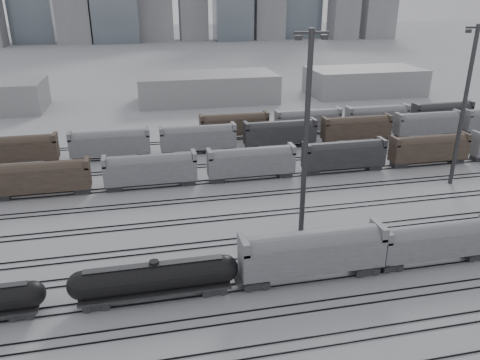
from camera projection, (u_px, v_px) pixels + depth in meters
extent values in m
plane|color=#B6B7BB|center=(249.00, 292.00, 50.49)|extent=(900.00, 900.00, 0.00)
cube|color=black|center=(274.00, 354.00, 41.66)|extent=(220.00, 0.07, 0.16)
cube|color=black|center=(270.00, 343.00, 42.96)|extent=(220.00, 0.07, 0.16)
cube|color=black|center=(260.00, 319.00, 46.19)|extent=(220.00, 0.07, 0.16)
cube|color=black|center=(257.00, 310.00, 47.49)|extent=(220.00, 0.07, 0.16)
cube|color=black|center=(249.00, 290.00, 50.72)|extent=(220.00, 0.07, 0.16)
cube|color=black|center=(246.00, 282.00, 52.02)|extent=(220.00, 0.07, 0.16)
cube|color=black|center=(239.00, 265.00, 55.25)|extent=(220.00, 0.07, 0.16)
cube|color=black|center=(236.00, 259.00, 56.55)|extent=(220.00, 0.07, 0.16)
cube|color=black|center=(230.00, 245.00, 59.78)|extent=(220.00, 0.07, 0.16)
cube|color=black|center=(228.00, 239.00, 61.08)|extent=(220.00, 0.07, 0.16)
cube|color=black|center=(221.00, 220.00, 66.12)|extent=(220.00, 0.07, 0.16)
cube|color=black|center=(219.00, 216.00, 67.42)|extent=(220.00, 0.07, 0.16)
cube|color=black|center=(213.00, 200.00, 72.46)|extent=(220.00, 0.07, 0.16)
cube|color=black|center=(211.00, 197.00, 73.76)|extent=(220.00, 0.07, 0.16)
cube|color=black|center=(206.00, 184.00, 78.80)|extent=(220.00, 0.07, 0.16)
cube|color=black|center=(205.00, 180.00, 80.10)|extent=(220.00, 0.07, 0.16)
cube|color=black|center=(200.00, 167.00, 86.05)|extent=(220.00, 0.07, 0.16)
cube|color=black|center=(199.00, 165.00, 87.35)|extent=(220.00, 0.07, 0.16)
cube|color=black|center=(194.00, 154.00, 93.30)|extent=(220.00, 0.07, 0.16)
cube|color=black|center=(193.00, 152.00, 94.60)|extent=(220.00, 0.07, 0.16)
cube|color=black|center=(189.00, 142.00, 100.54)|extent=(220.00, 0.07, 0.16)
cube|color=black|center=(189.00, 140.00, 101.84)|extent=(220.00, 0.07, 0.16)
cube|color=#232326|center=(23.00, 311.00, 46.64)|extent=(2.34, 1.89, 0.63)
sphere|color=black|center=(32.00, 294.00, 46.16)|extent=(2.61, 2.61, 2.61)
cube|color=#232326|center=(97.00, 301.00, 48.03)|extent=(2.63, 2.12, 0.71)
cube|color=#232326|center=(213.00, 286.00, 50.44)|extent=(2.63, 2.12, 0.71)
cube|color=#232326|center=(156.00, 290.00, 49.05)|extent=(15.66, 2.73, 0.25)
cylinder|color=black|center=(155.00, 277.00, 48.44)|extent=(14.65, 2.93, 2.93)
sphere|color=black|center=(81.00, 285.00, 46.98)|extent=(2.93, 2.93, 2.93)
sphere|color=black|center=(225.00, 268.00, 49.90)|extent=(2.93, 2.93, 2.93)
cylinder|color=black|center=(154.00, 263.00, 47.84)|extent=(1.01, 1.01, 0.51)
cube|color=#232326|center=(154.00, 264.00, 47.88)|extent=(14.15, 0.91, 0.06)
cube|color=#232326|center=(255.00, 281.00, 51.35)|extent=(2.82, 2.28, 0.76)
cube|color=#232326|center=(364.00, 267.00, 53.94)|extent=(2.82, 2.28, 0.76)
cube|color=gray|center=(312.00, 254.00, 51.70)|extent=(16.26, 3.25, 3.47)
cylinder|color=gray|center=(313.00, 244.00, 51.21)|extent=(14.74, 3.14, 3.14)
cube|color=gray|center=(244.00, 245.00, 49.33)|extent=(0.76, 3.25, 1.52)
cube|color=gray|center=(379.00, 230.00, 52.44)|extent=(0.76, 3.25, 1.52)
cone|color=#232326|center=(311.00, 270.00, 52.49)|extent=(2.60, 2.60, 0.98)
cube|color=#232326|center=(390.00, 264.00, 54.62)|extent=(2.42, 1.96, 0.65)
cube|color=#232326|center=(474.00, 254.00, 56.85)|extent=(2.42, 1.96, 0.65)
cube|color=gray|center=(435.00, 243.00, 54.92)|extent=(13.97, 2.79, 2.98)
cylinder|color=gray|center=(437.00, 234.00, 54.50)|extent=(12.67, 2.70, 2.70)
cube|color=gray|center=(385.00, 235.00, 52.89)|extent=(0.65, 2.79, 1.30)
cone|color=#232326|center=(433.00, 256.00, 55.60)|extent=(2.24, 2.24, 0.84)
cylinder|color=#333335|center=(306.00, 140.00, 57.55)|extent=(0.67, 0.67, 26.33)
cube|color=#333335|center=(312.00, 33.00, 52.82)|extent=(4.21, 0.32, 0.32)
cube|color=#333335|center=(298.00, 38.00, 52.71)|extent=(0.74, 0.53, 0.53)
cube|color=#333335|center=(325.00, 37.00, 53.34)|extent=(0.74, 0.53, 0.53)
cylinder|color=#333335|center=(463.00, 109.00, 74.32)|extent=(0.66, 0.66, 25.70)
cube|color=#333335|center=(478.00, 27.00, 69.71)|extent=(4.11, 0.31, 0.31)
cube|color=#333335|center=(469.00, 31.00, 69.59)|extent=(0.72, 0.51, 0.51)
cube|color=brown|center=(41.00, 179.00, 73.26)|extent=(15.00, 3.00, 5.60)
cube|color=gray|center=(151.00, 171.00, 76.64)|extent=(15.00, 3.00, 5.60)
cube|color=gray|center=(251.00, 163.00, 80.03)|extent=(15.00, 3.00, 5.60)
cube|color=#232326|center=(344.00, 157.00, 83.41)|extent=(15.00, 3.00, 5.60)
cube|color=brown|center=(429.00, 150.00, 86.80)|extent=(15.00, 3.00, 5.60)
cube|color=brown|center=(15.00, 151.00, 86.36)|extent=(15.00, 3.00, 5.60)
cube|color=gray|center=(110.00, 145.00, 89.74)|extent=(15.00, 3.00, 5.60)
cube|color=gray|center=(198.00, 139.00, 93.13)|extent=(15.00, 3.00, 5.60)
cube|color=#232326|center=(280.00, 134.00, 96.51)|extent=(15.00, 3.00, 5.60)
cube|color=brown|center=(356.00, 129.00, 99.90)|extent=(15.00, 3.00, 5.60)
cube|color=gray|center=(427.00, 125.00, 103.29)|extent=(15.00, 3.00, 5.60)
cube|color=brown|center=(234.00, 126.00, 102.17)|extent=(15.00, 3.00, 5.60)
cube|color=gray|center=(308.00, 122.00, 105.55)|extent=(15.00, 3.00, 5.60)
cube|color=gray|center=(377.00, 118.00, 108.94)|extent=(15.00, 3.00, 5.60)
cube|color=#232326|center=(442.00, 114.00, 112.33)|extent=(15.00, 3.00, 5.60)
cube|color=gray|center=(207.00, 88.00, 137.05)|extent=(40.00, 18.00, 8.00)
cube|color=gray|center=(364.00, 81.00, 147.01)|extent=(35.00, 18.00, 8.00)
cube|color=#949496|center=(72.00, 3.00, 286.21)|extent=(20.00, 16.00, 48.00)
cube|color=#949496|center=(194.00, 10.00, 303.02)|extent=(18.00, 14.40, 38.00)
cube|color=#949496|center=(268.00, 4.00, 311.67)|extent=(20.00, 16.00, 45.00)
cube|color=#949496|center=(338.00, 8.00, 322.56)|extent=(18.00, 14.40, 40.00)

